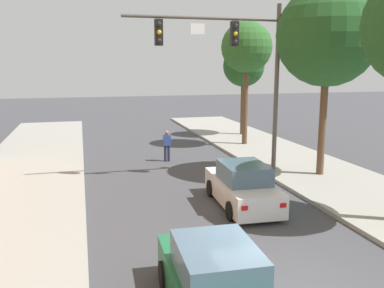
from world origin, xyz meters
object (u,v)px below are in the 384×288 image
at_px(car_lead_white, 242,187).
at_px(car_following_green, 215,284).
at_px(pedestrian_crossing_road, 167,144).
at_px(street_tree_third, 247,48).
at_px(traffic_signal_mast, 236,57).
at_px(street_tree_second, 328,36).
at_px(street_tree_farthest, 244,67).

relative_size(car_lead_white, car_following_green, 1.00).
xyz_separation_m(pedestrian_crossing_road, street_tree_third, (5.54, 2.86, 5.10)).
relative_size(car_following_green, pedestrian_crossing_road, 2.62).
xyz_separation_m(traffic_signal_mast, car_lead_white, (-1.13, -3.89, -4.64)).
relative_size(car_lead_white, street_tree_third, 0.58).
height_order(traffic_signal_mast, car_following_green, traffic_signal_mast).
bearing_deg(street_tree_second, car_lead_white, -150.45).
relative_size(pedestrian_crossing_road, street_tree_third, 0.22).
height_order(car_lead_white, street_tree_second, street_tree_second).
xyz_separation_m(traffic_signal_mast, car_following_green, (-4.18, -10.06, -4.64)).
relative_size(car_following_green, street_tree_third, 0.58).
bearing_deg(street_tree_second, traffic_signal_mast, 163.26).
bearing_deg(street_tree_farthest, pedestrian_crossing_road, -136.85).
distance_m(car_following_green, pedestrian_crossing_road, 13.96).
bearing_deg(car_following_green, pedestrian_crossing_road, 82.37).
xyz_separation_m(car_following_green, street_tree_farthest, (8.64, 20.20, 4.18)).
height_order(traffic_signal_mast, street_tree_third, traffic_signal_mast).
height_order(car_lead_white, street_tree_farthest, street_tree_farthest).
bearing_deg(traffic_signal_mast, car_lead_white, -106.26).
distance_m(traffic_signal_mast, pedestrian_crossing_road, 6.28).
bearing_deg(street_tree_third, traffic_signal_mast, -115.85).
bearing_deg(pedestrian_crossing_road, car_lead_white, -81.12).
distance_m(traffic_signal_mast, street_tree_farthest, 11.08).
height_order(street_tree_second, street_tree_farthest, street_tree_second).
relative_size(car_lead_white, pedestrian_crossing_road, 2.63).
bearing_deg(pedestrian_crossing_road, traffic_signal_mast, -58.28).
xyz_separation_m(car_lead_white, street_tree_farthest, (5.59, 14.02, 4.18)).
bearing_deg(car_following_green, street_tree_farthest, 66.83).
xyz_separation_m(car_lead_white, street_tree_third, (4.34, 10.51, 5.29)).
bearing_deg(car_lead_white, car_following_green, -116.27).
bearing_deg(traffic_signal_mast, car_following_green, -112.57).
distance_m(traffic_signal_mast, car_following_green, 11.84).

